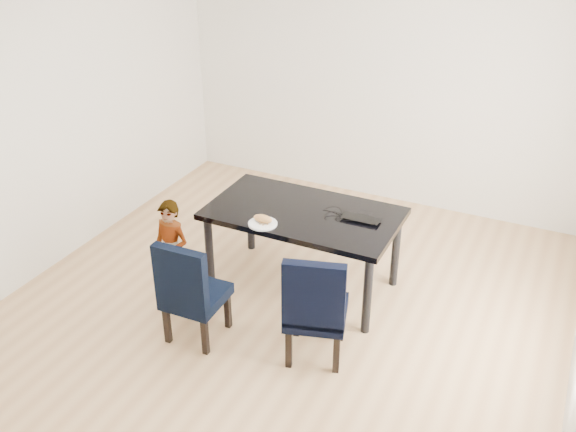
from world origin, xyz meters
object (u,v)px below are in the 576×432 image
at_px(child, 172,252).
at_px(plate, 263,224).
at_px(dining_table, 303,249).
at_px(laptop, 363,217).
at_px(chair_left, 196,288).
at_px(chair_right, 316,303).

height_order(child, plate, child).
bearing_deg(dining_table, plate, -120.04).
distance_m(dining_table, laptop, 0.63).
xyz_separation_m(chair_left, chair_right, (0.93, 0.20, 0.02)).
bearing_deg(chair_right, child, 158.41).
relative_size(chair_left, laptop, 2.81).
height_order(dining_table, chair_right, chair_right).
relative_size(dining_table, laptop, 5.04).
relative_size(chair_left, chair_right, 0.96).
distance_m(chair_left, child, 0.55).
bearing_deg(laptop, plate, 32.70).
relative_size(chair_right, plate, 3.90).
height_order(chair_left, plate, chair_left).
height_order(dining_table, child, child).
bearing_deg(laptop, chair_right, 87.95).
bearing_deg(chair_left, dining_table, 63.05).
relative_size(dining_table, chair_right, 1.73).
height_order(dining_table, chair_left, chair_left).
distance_m(chair_right, laptop, 0.93).
bearing_deg(child, plate, 26.85).
bearing_deg(laptop, chair_left, 48.11).
xyz_separation_m(dining_table, child, (-0.91, -0.65, 0.09)).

